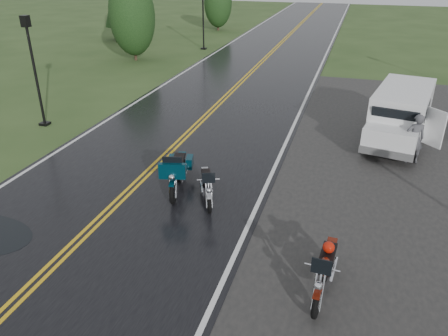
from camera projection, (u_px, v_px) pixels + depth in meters
The scene contains 11 objects.
ground at pixel (100, 220), 11.48m from camera, with size 120.00×120.00×0.00m, color #2D471E.
road at pixel (216, 106), 20.06m from camera, with size 8.00×100.00×0.04m, color black.
motorcycle_red at pixel (318, 293), 8.13m from camera, with size 0.76×2.10×1.24m, color #551409, non-canonical shape.
motorcycle_teal at pixel (173, 183), 11.89m from camera, with size 0.84×2.32×1.37m, color #042935, non-canonical shape.
motorcycle_silver at pixel (209, 196), 11.51m from camera, with size 0.69×1.91×1.13m, color #9A9CA1, non-canonical shape.
van_white at pixel (370, 125), 15.06m from camera, with size 1.88×5.02×1.97m, color white, non-canonical shape.
person_at_van at pixel (414, 140), 14.29m from camera, with size 0.62×0.40×1.69m, color #47474C.
lamp_post_near_left at pixel (35, 72), 16.98m from camera, with size 0.37×0.37×4.33m, color black, non-canonical shape.
lamp_post_far_left at pixel (203, 17), 31.30m from camera, with size 0.39×0.39×4.51m, color black, non-canonical shape.
tree_left_mid at pixel (133, 24), 27.94m from camera, with size 2.93×2.93×4.58m, color #1E3D19, non-canonical shape.
tree_left_far at pixel (218, 8), 39.49m from camera, with size 2.50×2.50×3.85m, color #1E3D19, non-canonical shape.
Camera 1 is at (5.94, -8.33, 6.29)m, focal length 35.00 mm.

